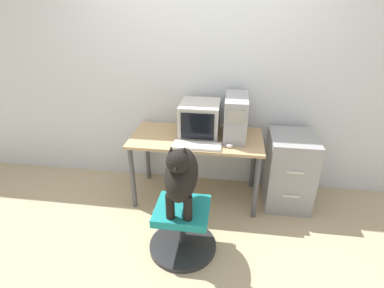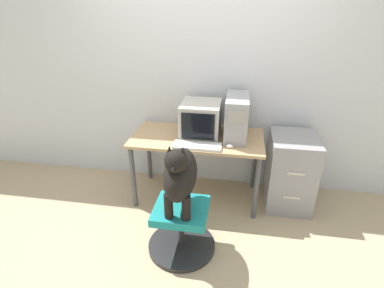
% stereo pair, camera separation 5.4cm
% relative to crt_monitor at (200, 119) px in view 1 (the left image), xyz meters
% --- Properties ---
extents(ground_plane, '(12.00, 12.00, 0.00)m').
position_rel_crt_monitor_xyz_m(ground_plane, '(-0.02, -0.41, -0.90)').
color(ground_plane, tan).
extents(wall_back, '(8.00, 0.05, 2.60)m').
position_rel_crt_monitor_xyz_m(wall_back, '(-0.02, 0.32, 0.40)').
color(wall_back, silver).
rests_on(wall_back, ground_plane).
extents(desk, '(1.35, 0.66, 0.73)m').
position_rel_crt_monitor_xyz_m(desk, '(-0.02, -0.07, -0.26)').
color(desk, tan).
rests_on(desk, ground_plane).
extents(crt_monitor, '(0.39, 0.43, 0.34)m').
position_rel_crt_monitor_xyz_m(crt_monitor, '(0.00, 0.00, 0.00)').
color(crt_monitor, '#B7B2A8').
rests_on(crt_monitor, desk).
extents(pc_tower, '(0.22, 0.50, 0.43)m').
position_rel_crt_monitor_xyz_m(pc_tower, '(0.36, -0.01, 0.04)').
color(pc_tower, '#99999E').
rests_on(pc_tower, desk).
extents(keyboard, '(0.46, 0.17, 0.03)m').
position_rel_crt_monitor_xyz_m(keyboard, '(0.01, -0.31, -0.16)').
color(keyboard, silver).
rests_on(keyboard, desk).
extents(computer_mouse, '(0.07, 0.04, 0.04)m').
position_rel_crt_monitor_xyz_m(computer_mouse, '(0.32, -0.28, -0.15)').
color(computer_mouse, silver).
rests_on(computer_mouse, desk).
extents(office_chair, '(0.59, 0.59, 0.44)m').
position_rel_crt_monitor_xyz_m(office_chair, '(-0.04, -0.87, -0.69)').
color(office_chair, '#262628').
rests_on(office_chair, ground_plane).
extents(dog, '(0.26, 0.53, 0.63)m').
position_rel_crt_monitor_xyz_m(dog, '(-0.04, -0.89, -0.13)').
color(dog, black).
rests_on(dog, office_chair).
extents(filing_cabinet, '(0.46, 0.55, 0.78)m').
position_rel_crt_monitor_xyz_m(filing_cabinet, '(0.95, -0.04, -0.51)').
color(filing_cabinet, gray).
rests_on(filing_cabinet, ground_plane).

